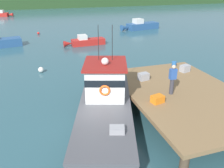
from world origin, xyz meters
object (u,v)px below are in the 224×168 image
object	(u,v)px
crate_stack_near_edge	(144,76)
mooring_buoy_spare_mooring	(38,33)
bait_bucket	(174,64)
moored_boat_far_right	(0,14)
crate_single_far	(185,68)
moored_boat_far_left	(85,41)
moored_boat_outer_mooring	(140,26)
main_fishing_boat	(105,104)
mooring_buoy_outer	(41,70)
crate_stack_mid_dock	(158,99)
deckhand_by_the_boat	(173,79)

from	to	relation	value
crate_stack_near_edge	mooring_buoy_spare_mooring	distance (m)	22.89
bait_bucket	moored_boat_far_right	size ratio (longest dim) A/B	0.07
crate_single_far	mooring_buoy_spare_mooring	distance (m)	23.46
moored_boat_far_left	moored_boat_outer_mooring	distance (m)	12.24
main_fishing_boat	crate_single_far	size ratio (longest dim) A/B	16.47
mooring_buoy_outer	crate_stack_near_edge	bearing A→B (deg)	-48.00
crate_single_far	mooring_buoy_outer	distance (m)	11.09
crate_stack_near_edge	moored_boat_far_left	xyz separation A→B (m)	(-0.68, 14.26, -1.01)
crate_stack_mid_dock	mooring_buoy_outer	distance (m)	10.97
mooring_buoy_spare_mooring	main_fishing_boat	bearing A→B (deg)	-83.66
crate_single_far	mooring_buoy_outer	world-z (taller)	crate_single_far
crate_stack_near_edge	crate_stack_mid_dock	size ratio (longest dim) A/B	1.00
main_fishing_boat	mooring_buoy_spare_mooring	xyz separation A→B (m)	(-2.67, 24.07, -0.84)
moored_boat_outer_mooring	main_fishing_boat	bearing A→B (deg)	-117.90
crate_single_far	bait_bucket	bearing A→B (deg)	94.94
crate_single_far	moored_boat_outer_mooring	size ratio (longest dim) A/B	0.09
crate_stack_near_edge	mooring_buoy_outer	size ratio (longest dim) A/B	1.35
main_fishing_boat	bait_bucket	size ratio (longest dim) A/B	29.07
moored_boat_far_right	mooring_buoy_spare_mooring	distance (m)	22.46
main_fishing_boat	moored_boat_far_right	distance (m)	46.42
moored_boat_far_right	main_fishing_boat	bearing A→B (deg)	-77.87
mooring_buoy_spare_mooring	moored_boat_outer_mooring	bearing A→B (deg)	-3.11
bait_bucket	moored_boat_far_left	size ratio (longest dim) A/B	0.07
moored_boat_far_left	bait_bucket	bearing A→B (deg)	-73.16
deckhand_by_the_boat	crate_stack_near_edge	bearing A→B (deg)	104.74
mooring_buoy_outer	moored_boat_far_left	bearing A→B (deg)	55.62
crate_stack_mid_dock	deckhand_by_the_boat	size ratio (longest dim) A/B	0.37
deckhand_by_the_boat	moored_boat_far_left	bearing A→B (deg)	94.42
deckhand_by_the_boat	moored_boat_far_left	xyz separation A→B (m)	(-1.28, 16.50, -1.65)
mooring_buoy_outer	deckhand_by_the_boat	bearing A→B (deg)	-53.56
crate_stack_near_edge	crate_stack_mid_dock	world-z (taller)	crate_stack_near_edge
bait_bucket	crate_stack_near_edge	bearing A→B (deg)	-152.32
crate_single_far	bait_bucket	distance (m)	1.18
main_fishing_boat	moored_boat_far_left	bearing A→B (deg)	81.86
bait_bucket	deckhand_by_the_boat	world-z (taller)	deckhand_by_the_boat
main_fishing_boat	crate_single_far	world-z (taller)	main_fishing_boat
main_fishing_boat	deckhand_by_the_boat	world-z (taller)	main_fishing_boat
main_fishing_boat	crate_stack_near_edge	size ratio (longest dim) A/B	16.47
moored_boat_far_left	mooring_buoy_outer	world-z (taller)	moored_boat_far_left
mooring_buoy_spare_mooring	crate_stack_mid_dock	bearing A→B (deg)	-78.49
crate_stack_near_edge	moored_boat_outer_mooring	world-z (taller)	crate_stack_near_edge
mooring_buoy_spare_mooring	moored_boat_far_left	bearing A→B (deg)	-57.66
main_fishing_boat	mooring_buoy_spare_mooring	size ratio (longest dim) A/B	29.91
moored_boat_far_right	mooring_buoy_outer	size ratio (longest dim) A/B	11.57
crate_single_far	moored_boat_outer_mooring	bearing A→B (deg)	73.76
crate_stack_mid_dock	mooring_buoy_spare_mooring	distance (m)	25.59
bait_bucket	moored_boat_far_right	distance (m)	44.74
moored_boat_far_left	mooring_buoy_outer	bearing A→B (deg)	-124.38
moored_boat_outer_mooring	mooring_buoy_spare_mooring	bearing A→B (deg)	176.89
crate_stack_mid_dock	mooring_buoy_spare_mooring	world-z (taller)	crate_stack_mid_dock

